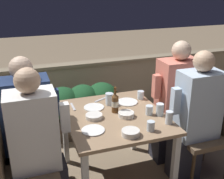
{
  "coord_description": "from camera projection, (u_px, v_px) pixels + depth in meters",
  "views": [
    {
      "loc": [
        -0.77,
        -2.14,
        1.86
      ],
      "look_at": [
        0.0,
        0.07,
        0.94
      ],
      "focal_mm": 45.0,
      "sensor_mm": 36.0,
      "label": 1
    }
  ],
  "objects": [
    {
      "name": "bowl_1",
      "position": [
        126.0,
        114.0,
        2.5
      ],
      "size": [
        0.14,
        0.14,
        0.04
      ],
      "color": "silver",
      "rests_on": "dining_table"
    },
    {
      "name": "chair_left_far",
      "position": [
        10.0,
        142.0,
        2.45
      ],
      "size": [
        0.46,
        0.45,
        0.88
      ],
      "color": "brown",
      "rests_on": "ground_plane"
    },
    {
      "name": "fork_1",
      "position": [
        73.0,
        107.0,
        2.69
      ],
      "size": [
        0.02,
        0.17,
        0.01
      ],
      "color": "silver",
      "rests_on": "dining_table"
    },
    {
      "name": "chair_left_near",
      "position": [
        14.0,
        162.0,
        2.19
      ],
      "size": [
        0.46,
        0.45,
        0.88
      ],
      "color": "brown",
      "rests_on": "ground_plane"
    },
    {
      "name": "glass_cup_0",
      "position": [
        141.0,
        95.0,
        2.86
      ],
      "size": [
        0.07,
        0.07,
        0.08
      ],
      "color": "silver",
      "rests_on": "dining_table"
    },
    {
      "name": "glass_cup_3",
      "position": [
        151.0,
        126.0,
        2.26
      ],
      "size": [
        0.06,
        0.06,
        0.08
      ],
      "color": "silver",
      "rests_on": "dining_table"
    },
    {
      "name": "plate_0",
      "position": [
        94.0,
        107.0,
        2.67
      ],
      "size": [
        0.19,
        0.19,
        0.01
      ],
      "color": "white",
      "rests_on": "dining_table"
    },
    {
      "name": "chair_right_far",
      "position": [
        189.0,
        110.0,
        3.04
      ],
      "size": [
        0.46,
        0.45,
        0.88
      ],
      "color": "brown",
      "rests_on": "ground_plane"
    },
    {
      "name": "glass_cup_4",
      "position": [
        149.0,
        110.0,
        2.53
      ],
      "size": [
        0.07,
        0.07,
        0.09
      ],
      "color": "silver",
      "rests_on": "dining_table"
    },
    {
      "name": "dining_table",
      "position": [
        115.0,
        124.0,
        2.57
      ],
      "size": [
        0.88,
        0.98,
        0.72
      ],
      "color": "#937556",
      "rests_on": "ground_plane"
    },
    {
      "name": "glass_cup_1",
      "position": [
        109.0,
        99.0,
        2.72
      ],
      "size": [
        0.08,
        0.08,
        0.12
      ],
      "color": "silver",
      "rests_on": "dining_table"
    },
    {
      "name": "planter_hedge",
      "position": [
        84.0,
        107.0,
        3.53
      ],
      "size": [
        0.91,
        0.47,
        0.65
      ],
      "color": "brown",
      "rests_on": "ground_plane"
    },
    {
      "name": "person_coral_top",
      "position": [
        174.0,
        102.0,
        2.94
      ],
      "size": [
        0.49,
        0.26,
        1.31
      ],
      "color": "#282833",
      "rests_on": "ground_plane"
    },
    {
      "name": "parapet_wall",
      "position": [
        77.0,
        87.0,
        4.11
      ],
      "size": [
        9.0,
        0.18,
        0.75
      ],
      "color": "gray",
      "rests_on": "ground_plane"
    },
    {
      "name": "bowl_0",
      "position": [
        131.0,
        132.0,
        2.2
      ],
      "size": [
        0.14,
        0.14,
        0.05
      ],
      "color": "silver",
      "rests_on": "dining_table"
    },
    {
      "name": "beer_bottle",
      "position": [
        115.0,
        103.0,
        2.56
      ],
      "size": [
        0.06,
        0.06,
        0.25
      ],
      "color": "brown",
      "rests_on": "dining_table"
    },
    {
      "name": "glass_cup_2",
      "position": [
        160.0,
        109.0,
        2.51
      ],
      "size": [
        0.07,
        0.07,
        0.11
      ],
      "color": "silver",
      "rests_on": "dining_table"
    },
    {
      "name": "person_white_polo",
      "position": [
        39.0,
        145.0,
        2.2
      ],
      "size": [
        0.47,
        0.26,
        1.28
      ],
      "color": "#282833",
      "rests_on": "ground_plane"
    },
    {
      "name": "chair_right_near",
      "position": [
        210.0,
        126.0,
        2.73
      ],
      "size": [
        0.46,
        0.45,
        0.88
      ],
      "color": "brown",
      "rests_on": "ground_plane"
    },
    {
      "name": "glass_cup_5",
      "position": [
        169.0,
        118.0,
        2.37
      ],
      "size": [
        0.06,
        0.06,
        0.11
      ],
      "color": "silver",
      "rests_on": "dining_table"
    },
    {
      "name": "plate_2",
      "position": [
        127.0,
        102.0,
        2.79
      ],
      "size": [
        0.21,
        0.21,
        0.01
      ],
      "color": "white",
      "rests_on": "dining_table"
    },
    {
      "name": "person_blue_shirt",
      "position": [
        194.0,
        118.0,
        2.62
      ],
      "size": [
        0.47,
        0.26,
        1.29
      ],
      "color": "#282833",
      "rests_on": "ground_plane"
    },
    {
      "name": "fork_0",
      "position": [
        101.0,
        99.0,
        2.85
      ],
      "size": [
        0.16,
        0.1,
        0.01
      ],
      "color": "silver",
      "rests_on": "dining_table"
    },
    {
      "name": "person_navy_jumper",
      "position": [
        32.0,
        127.0,
        2.47
      ],
      "size": [
        0.49,
        0.26,
        1.29
      ],
      "color": "#282833",
      "rests_on": "ground_plane"
    },
    {
      "name": "bowl_2",
      "position": [
        94.0,
        116.0,
        2.47
      ],
      "size": [
        0.15,
        0.15,
        0.04
      ],
      "color": "silver",
      "rests_on": "dining_table"
    },
    {
      "name": "plate_1",
      "position": [
        93.0,
        130.0,
        2.27
      ],
      "size": [
        0.19,
        0.19,
        0.01
      ],
      "color": "white",
      "rests_on": "dining_table"
    },
    {
      "name": "ground_plane",
      "position": [
        114.0,
        179.0,
        2.8
      ],
      "size": [
        16.0,
        16.0,
        0.0
      ],
      "primitive_type": "plane",
      "color": "#847056"
    }
  ]
}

